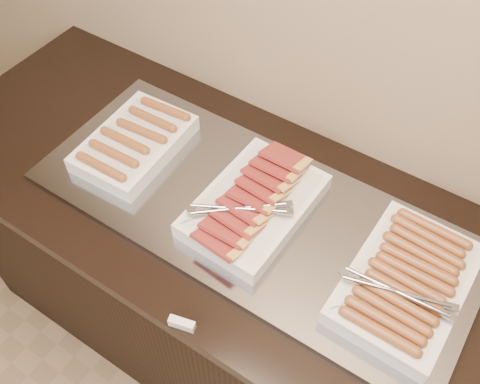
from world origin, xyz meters
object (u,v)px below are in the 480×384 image
at_px(warming_tray, 251,212).
at_px(dish_center, 254,204).
at_px(counter, 251,294).
at_px(dish_left, 135,142).
at_px(dish_right, 406,283).

height_order(warming_tray, dish_center, dish_center).
relative_size(counter, dish_left, 5.96).
relative_size(warming_tray, dish_center, 3.00).
height_order(warming_tray, dish_left, dish_left).
height_order(counter, warming_tray, warming_tray).
height_order(dish_left, dish_center, dish_center).
distance_m(dish_left, dish_center, 0.41).
bearing_deg(dish_left, counter, -2.52).
distance_m(dish_center, dish_right, 0.42).
bearing_deg(dish_left, dish_center, -3.02).
relative_size(warming_tray, dish_left, 3.47).
height_order(dish_center, dish_right, dish_center).
relative_size(dish_left, dish_center, 0.86).
xyz_separation_m(warming_tray, dish_right, (0.43, -0.00, 0.04)).
xyz_separation_m(dish_left, dish_center, (0.41, -0.00, 0.00)).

